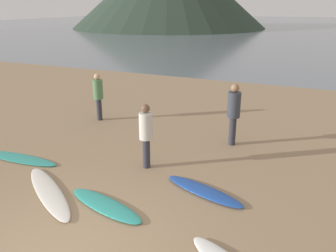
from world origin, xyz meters
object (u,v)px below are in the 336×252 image
(surfboard_0, at_px, (19,158))
(surfboard_2, at_px, (105,205))
(person_1, at_px, (234,110))
(surfboard_1, at_px, (49,192))
(person_0, at_px, (146,131))
(person_2, at_px, (98,93))
(surfboard_3, at_px, (204,191))

(surfboard_0, distance_m, surfboard_2, 3.41)
(surfboard_2, distance_m, person_1, 4.53)
(surfboard_1, xyz_separation_m, person_0, (1.30, 1.95, 0.90))
(surfboard_0, xyz_separation_m, person_2, (0.04, 3.54, 0.91))
(person_0, distance_m, person_1, 2.74)
(surfboard_2, height_order, person_1, person_1)
(surfboard_3, distance_m, person_2, 5.85)
(surfboard_2, xyz_separation_m, person_2, (-3.23, 4.51, 0.90))
(surfboard_2, bearing_deg, person_1, 86.44)
(surfboard_3, bearing_deg, surfboard_1, -136.71)
(surfboard_3, xyz_separation_m, person_1, (-0.14, 2.87, 0.98))
(person_2, bearing_deg, surfboard_1, -135.00)
(surfboard_3, xyz_separation_m, person_2, (-4.82, 3.20, 0.90))
(surfboard_0, relative_size, person_0, 1.45)
(surfboard_0, height_order, surfboard_3, surfboard_3)
(person_0, bearing_deg, surfboard_0, -88.12)
(surfboard_1, bearing_deg, surfboard_3, 58.43)
(person_2, bearing_deg, surfboard_2, -121.53)
(person_1, bearing_deg, person_0, 0.02)
(surfboard_3, height_order, person_2, person_2)
(surfboard_1, distance_m, surfboard_3, 3.26)
(surfboard_2, relative_size, person_1, 1.10)
(surfboard_3, distance_m, person_1, 3.03)
(surfboard_0, relative_size, surfboard_2, 1.20)
(surfboard_3, relative_size, person_2, 1.20)
(person_0, xyz_separation_m, person_1, (1.52, 2.27, 0.09))
(surfboard_0, relative_size, surfboard_3, 1.20)
(surfboard_2, height_order, person_2, person_2)
(surfboard_1, relative_size, person_0, 1.62)
(surfboard_3, bearing_deg, person_0, 179.00)
(surfboard_0, bearing_deg, surfboard_2, -18.54)
(surfboard_0, bearing_deg, person_0, 14.22)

